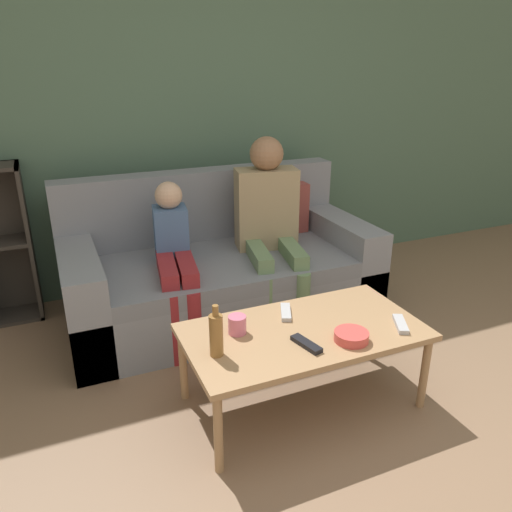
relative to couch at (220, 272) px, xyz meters
name	(u,v)px	position (x,y,z in m)	size (l,w,h in m)	color
wall_back	(203,108)	(0.13, 0.65, 1.00)	(12.00, 0.06, 2.60)	#4C6B56
couch	(220,272)	(0.00, 0.00, 0.00)	(1.99, 0.97, 0.92)	gray
coffee_table	(303,336)	(0.04, -1.10, 0.09)	(1.15, 0.62, 0.42)	#A87F56
person_adult	(269,215)	(0.32, -0.09, 0.39)	(0.47, 0.71, 1.18)	#66845B
person_child	(175,255)	(-0.34, -0.17, 0.24)	(0.30, 0.68, 0.94)	maroon
cup_near	(237,325)	(-0.26, -1.00, 0.17)	(0.09, 0.09, 0.09)	pink
tv_remote_0	(306,344)	(-0.02, -1.23, 0.14)	(0.09, 0.18, 0.02)	black
tv_remote_1	(286,312)	(0.03, -0.92, 0.14)	(0.11, 0.17, 0.02)	#B7B7BC
tv_remote_2	(401,324)	(0.49, -1.25, 0.14)	(0.12, 0.17, 0.02)	#B7B7BC
snack_bowl	(351,336)	(0.20, -1.27, 0.15)	(0.16, 0.16, 0.05)	#DB4C47
bottle	(216,334)	(-0.41, -1.14, 0.23)	(0.06, 0.06, 0.24)	olive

